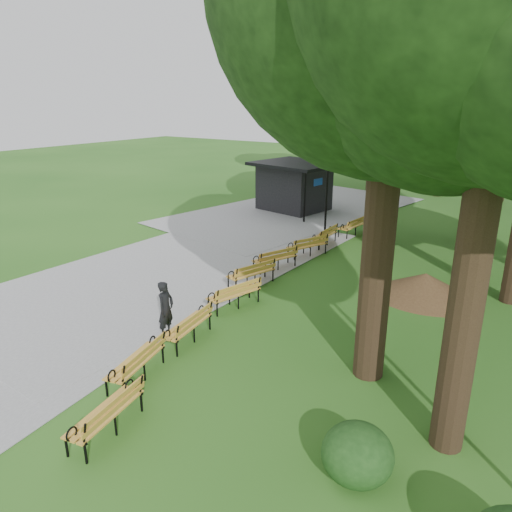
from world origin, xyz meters
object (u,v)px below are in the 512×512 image
Objects in this scene: bench_2 at (187,326)px; lawn_tree_2 at (391,52)px; lamp_post at (327,184)px; person at (166,309)px; bench_3 at (234,294)px; bench_1 at (136,362)px; dirt_mound at (425,285)px; bench_0 at (105,413)px; bench_6 at (307,246)px; lawn_tree_4 at (508,21)px; bench_5 at (275,258)px; bench_7 at (323,236)px; bench_8 at (352,226)px; bench_4 at (251,273)px; kiosk at (294,186)px.

lawn_tree_2 is at bearing 166.13° from bench_2.
bench_2 is (1.59, -11.54, -1.96)m from lamp_post.
person is 0.83× the size of bench_3.
dirt_mound is at bearing 139.95° from bench_1.
bench_6 is at bearing 178.73° from bench_0.
lamp_post reaches higher than dirt_mound.
bench_2 is 17.01m from lawn_tree_4.
bench_5 is 1.00× the size of bench_6.
bench_1 is 4.54m from bench_3.
bench_0 is 13.74m from bench_7.
bench_6 is (0.24, 2.15, 0.00)m from bench_5.
bench_3 is 9.68m from bench_8.
dirt_mound is 1.51× the size of bench_7.
bench_3 is at bearing 7.03° from bench_8.
bench_4 and bench_5 have the same top height.
dirt_mound is at bearing 136.82° from bench_2.
bench_4 and bench_6 have the same top height.
kiosk reaches higher than bench_0.
person is 2.16m from bench_1.
bench_0 is at bearing 9.06° from bench_2.
person is 8.33m from bench_6.
bench_2 is at bearing 173.08° from bench_1.
lawn_tree_2 is (1.63, 11.46, 7.12)m from person.
bench_1 is 18.65m from lawn_tree_4.
lamp_post is 1.77× the size of bench_0.
lawn_tree_2 is (0.74, 13.40, 7.47)m from bench_1.
bench_1 is (0.89, -1.94, -0.35)m from person.
lawn_tree_4 is (5.15, 1.79, 8.57)m from bench_8.
bench_0 is at bearing -107.71° from dirt_mound.
bench_4 is at bearing -157.03° from dirt_mound.
bench_2 reaches higher than dirt_mound.
bench_0 and bench_3 have the same top height.
lawn_tree_4 reaches higher than lawn_tree_2.
kiosk is 5.93m from bench_8.
bench_5 is 0.16× the size of lawn_tree_2.
person is 0.83× the size of bench_1.
dirt_mound is (5.09, 6.63, -0.37)m from person.
dirt_mound is at bearing -31.37° from kiosk.
bench_7 is at bearing -160.53° from bench_3.
bench_7 is (-0.02, 5.63, 0.00)m from bench_4.
bench_6 is (-5.23, 1.69, 0.02)m from dirt_mound.
lamp_post is at bearing -55.35° from bench_8.
bench_6 is (-1.03, 10.26, 0.00)m from bench_1.
bench_1 is at bearing -160.82° from bench_0.
bench_1 is 1.00× the size of bench_5.
kiosk is 1.32× the size of lamp_post.
lamp_post is 3.94m from bench_6.
lamp_post is 2.65m from bench_7.
bench_5 is (-0.37, 6.17, -0.35)m from person.
bench_2 is at bearing 28.00° from bench_6.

